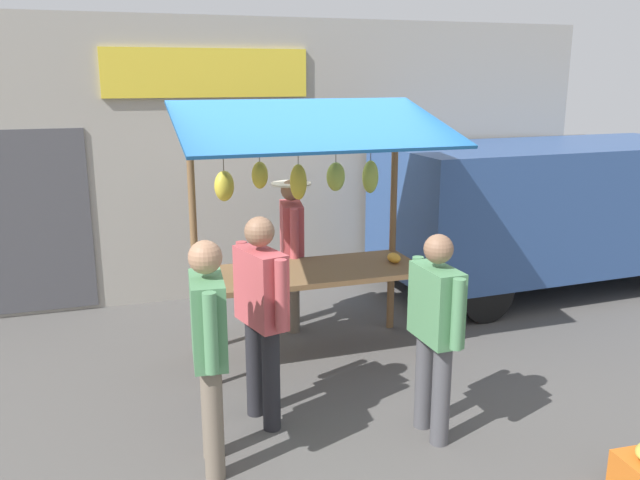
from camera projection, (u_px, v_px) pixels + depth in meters
name	position (u px, v px, depth m)	size (l,w,h in m)	color
ground_plane	(311.00, 353.00, 6.63)	(40.00, 40.00, 0.00)	#514F4C
street_backdrop	(252.00, 160.00, 8.21)	(9.00, 0.30, 3.40)	#9E998E
market_stall	(308.00, 202.00, 6.28)	(2.50, 1.46, 2.50)	brown
vendor_with_sunhat	(292.00, 242.00, 7.09)	(0.43, 0.69, 1.66)	#726656
shopper_in_striped_shirt	(209.00, 340.00, 4.47)	(0.27, 0.71, 1.67)	#726656
shopper_with_ponytail	(435.00, 323.00, 4.91)	(0.23, 0.69, 1.61)	#4C4C51
shopper_in_grey_tee	(261.00, 306.00, 5.09)	(0.34, 0.70, 1.70)	#232328
parked_van	(540.00, 204.00, 8.44)	(4.46, 1.99, 1.88)	#2D4C84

